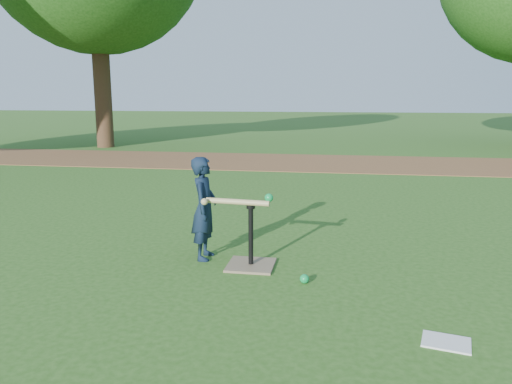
# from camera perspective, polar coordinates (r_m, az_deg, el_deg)

# --- Properties ---
(ground) EXTENTS (80.00, 80.00, 0.00)m
(ground) POSITION_cam_1_polar(r_m,az_deg,el_deg) (4.47, -2.62, -9.62)
(ground) COLOR #285116
(ground) RESTS_ON ground
(dirt_strip) EXTENTS (24.00, 3.00, 0.01)m
(dirt_strip) POSITION_cam_1_polar(r_m,az_deg,el_deg) (11.73, 4.88, 3.41)
(dirt_strip) COLOR brown
(dirt_strip) RESTS_ON ground
(child) EXTENTS (0.25, 0.37, 1.00)m
(child) POSITION_cam_1_polar(r_m,az_deg,el_deg) (4.83, -5.92, -1.87)
(child) COLOR black
(child) RESTS_ON ground
(wiffle_ball_ground) EXTENTS (0.08, 0.08, 0.08)m
(wiffle_ball_ground) POSITION_cam_1_polar(r_m,az_deg,el_deg) (4.32, 5.56, -9.85)
(wiffle_ball_ground) COLOR #0D8F41
(wiffle_ball_ground) RESTS_ON ground
(clipboard) EXTENTS (0.34, 0.29, 0.01)m
(clipboard) POSITION_cam_1_polar(r_m,az_deg,el_deg) (3.59, 20.91, -15.74)
(clipboard) COLOR silver
(clipboard) RESTS_ON ground
(batting_tee) EXTENTS (0.43, 0.43, 0.61)m
(batting_tee) POSITION_cam_1_polar(r_m,az_deg,el_deg) (4.68, -0.59, -7.20)
(batting_tee) COLOR #7B674E
(batting_tee) RESTS_ON ground
(swing_action) EXTENTS (0.65, 0.20, 0.10)m
(swing_action) POSITION_cam_1_polar(r_m,az_deg,el_deg) (4.56, -1.77, -1.04)
(swing_action) COLOR tan
(swing_action) RESTS_ON ground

